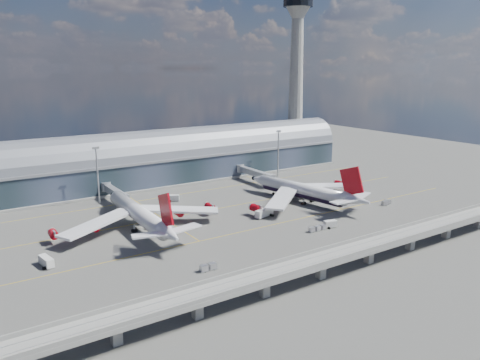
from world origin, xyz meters
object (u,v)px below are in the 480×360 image
control_tower (296,80)px  airliner_left (140,214)px  service_truck_3 (313,196)px  cargo_train_1 (318,228)px  floodlight_mast_left (98,174)px  cargo_train_2 (386,202)px  service_truck_0 (46,261)px  service_truck_5 (172,198)px  airliner_right (304,191)px  floodlight_mast_right (278,152)px  cargo_train_0 (208,267)px  service_truck_4 (327,189)px  service_truck_1 (330,224)px  service_truck_2 (264,213)px

control_tower → airliner_left: control_tower is taller
service_truck_3 → cargo_train_1: service_truck_3 is taller
floodlight_mast_left → cargo_train_2: floodlight_mast_left is taller
service_truck_0 → service_truck_5: bearing=25.2°
airliner_left → airliner_right: airliner_right is taller
floodlight_mast_right → cargo_train_0: size_ratio=4.56×
control_tower → floodlight_mast_right: size_ratio=4.01×
airliner_left → service_truck_0: bearing=-155.2°
service_truck_3 → floodlight_mast_right: bearing=95.0°
floodlight_mast_left → airliner_right: 91.60m
floodlight_mast_left → service_truck_3: floodlight_mast_left is taller
floodlight_mast_left → airliner_right: size_ratio=0.40×
service_truck_5 → cargo_train_1: bearing=-125.4°
airliner_right → service_truck_4: (21.03, 7.20, -3.76)m
service_truck_5 → cargo_train_1: size_ratio=0.79×
service_truck_1 → airliner_right: bearing=-10.0°
control_tower → floodlight_mast_right: control_tower is taller
control_tower → cargo_train_1: 142.40m
control_tower → cargo_train_1: bearing=-126.0°
service_truck_0 → cargo_train_0: (39.54, -29.91, -0.51)m
service_truck_3 → cargo_train_1: (-28.03, -33.87, -0.54)m
airliner_right → service_truck_3: size_ratio=10.36×
service_truck_2 → service_truck_0: bearing=76.0°
service_truck_0 → service_truck_2: service_truck_2 is taller
cargo_train_2 → airliner_right: bearing=66.8°
floodlight_mast_right → cargo_train_2: size_ratio=4.33×
airliner_left → service_truck_1: 71.42m
service_truck_3 → service_truck_5: (-55.71, 32.07, 0.01)m
airliner_left → service_truck_2: bearing=-14.1°
service_truck_0 → service_truck_2: bearing=-8.0°
service_truck_2 → service_truck_3: size_ratio=1.51×
airliner_right → service_truck_5: bearing=134.0°
cargo_train_1 → service_truck_0: bearing=72.9°
service_truck_0 → service_truck_2: size_ratio=0.78×
airliner_right → service_truck_2: bearing=-176.2°
control_tower → service_truck_3: control_tower is taller
service_truck_4 → airliner_right: bearing=-166.6°
floodlight_mast_left → cargo_train_2: size_ratio=4.33×
floodlight_mast_right → service_truck_4: size_ratio=4.48×
cargo_train_0 → cargo_train_2: bearing=-81.2°
airliner_left → service_truck_0: size_ratio=9.17×
service_truck_1 → cargo_train_2: (42.23, 8.74, -0.39)m
service_truck_0 → service_truck_3: bearing=-4.0°
control_tower → service_truck_1: (-71.81, -107.54, -50.25)m
service_truck_2 → service_truck_3: bearing=-90.5°
airliner_right → service_truck_4: 22.54m
cargo_train_1 → floodlight_mast_right: bearing=-32.2°
service_truck_0 → floodlight_mast_left: bearing=49.7°
service_truck_1 → service_truck_3: bearing=-18.0°
floodlight_mast_right → service_truck_0: size_ratio=3.51×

